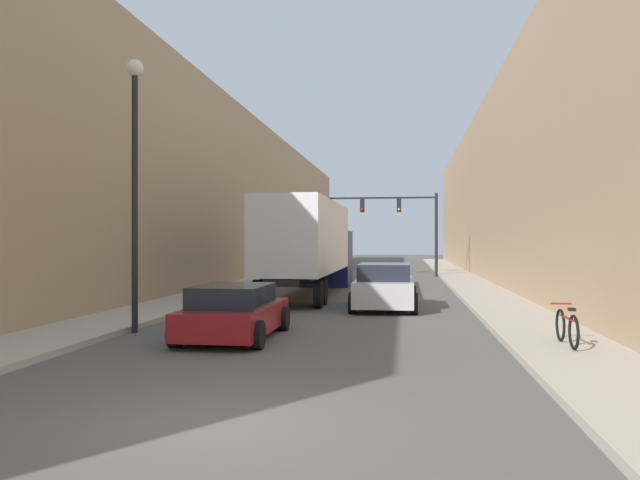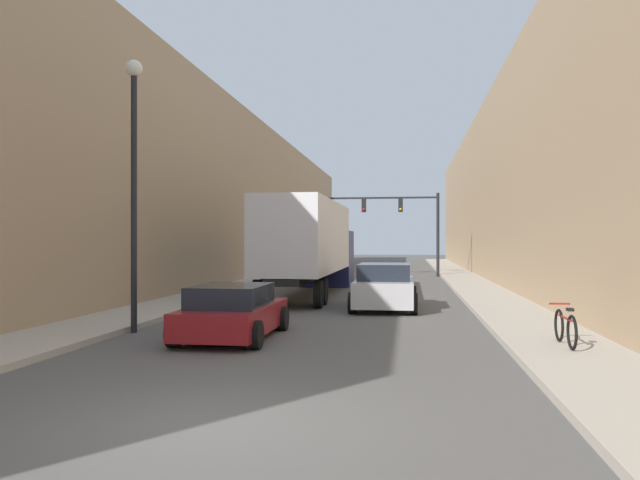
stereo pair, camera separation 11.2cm
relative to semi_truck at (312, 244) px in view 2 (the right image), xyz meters
name	(u,v)px [view 2 (the right image)]	position (x,y,z in m)	size (l,w,h in m)	color
ground_plane	(209,425)	(1.70, -19.49, -2.25)	(200.00, 200.00, 0.00)	#565451
sidewalk_right	(465,280)	(7.53, 10.51, -2.18)	(2.39, 80.00, 0.15)	#B2A899
sidewalk_left	(272,278)	(-4.14, 10.51, -2.18)	(2.39, 80.00, 0.15)	#B2A899
building_right	(538,189)	(11.73, 10.51, 3.15)	(6.00, 80.00, 10.81)	tan
building_left	(207,197)	(-8.34, 10.51, 2.91)	(6.00, 80.00, 10.32)	tan
semi_truck	(312,244)	(0.00, 0.00, 0.00)	(2.52, 13.68, 4.01)	silver
sedan_car	(233,312)	(0.00, -12.51, -1.62)	(2.11, 4.24, 1.31)	maroon
suv_car	(385,287)	(3.42, -5.38, -1.49)	(2.23, 4.57, 1.59)	#B7B7BC
traffic_signal_gantry	(408,218)	(4.23, 15.02, 1.70)	(7.52, 0.35, 5.59)	black
street_lamp	(134,159)	(-2.79, -11.98, 2.26)	(0.44, 0.44, 7.07)	black
parked_bicycle	(565,328)	(7.54, -13.44, -1.72)	(0.44, 1.83, 0.86)	black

